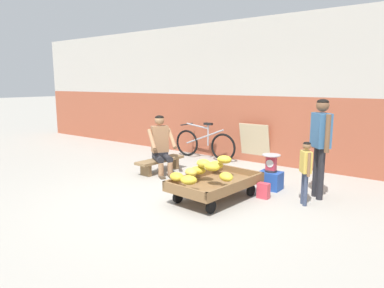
{
  "coord_description": "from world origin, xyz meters",
  "views": [
    {
      "loc": [
        3.27,
        -3.8,
        1.77
      ],
      "look_at": [
        -0.21,
        0.84,
        0.75
      ],
      "focal_mm": 32.72,
      "sensor_mm": 36.0,
      "label": 1
    }
  ],
  "objects_px": {
    "weighing_scale": "(271,163)",
    "customer_adult": "(321,137)",
    "banana_cart": "(216,184)",
    "plastic_crate": "(270,180)",
    "low_bench": "(160,162)",
    "bicycle_near_left": "(204,144)",
    "shopping_bag": "(263,191)",
    "sign_board": "(255,143)",
    "customer_child": "(306,166)",
    "vendor_seated": "(161,145)"
  },
  "relations": [
    {
      "from": "sign_board",
      "to": "weighing_scale",
      "type": "bearing_deg",
      "value": -55.33
    },
    {
      "from": "bicycle_near_left",
      "to": "customer_adult",
      "type": "xyz_separation_m",
      "value": [
        3.06,
        -1.3,
        0.6
      ]
    },
    {
      "from": "bicycle_near_left",
      "to": "customer_child",
      "type": "distance_m",
      "value": 3.48
    },
    {
      "from": "weighing_scale",
      "to": "shopping_bag",
      "type": "distance_m",
      "value": 0.61
    },
    {
      "from": "vendor_seated",
      "to": "customer_adult",
      "type": "bearing_deg",
      "value": 6.24
    },
    {
      "from": "plastic_crate",
      "to": "bicycle_near_left",
      "type": "xyz_separation_m",
      "value": [
        -2.28,
        1.32,
        0.2
      ]
    },
    {
      "from": "plastic_crate",
      "to": "banana_cart",
      "type": "bearing_deg",
      "value": -114.35
    },
    {
      "from": "plastic_crate",
      "to": "customer_child",
      "type": "xyz_separation_m",
      "value": [
        0.72,
        -0.42,
        0.43
      ]
    },
    {
      "from": "plastic_crate",
      "to": "shopping_bag",
      "type": "xyz_separation_m",
      "value": [
        0.11,
        -0.5,
        -0.03
      ]
    },
    {
      "from": "plastic_crate",
      "to": "weighing_scale",
      "type": "distance_m",
      "value": 0.3
    },
    {
      "from": "plastic_crate",
      "to": "sign_board",
      "type": "xyz_separation_m",
      "value": [
        -1.12,
        1.62,
        0.29
      ]
    },
    {
      "from": "vendor_seated",
      "to": "customer_child",
      "type": "distance_m",
      "value": 2.9
    },
    {
      "from": "shopping_bag",
      "to": "plastic_crate",
      "type": "bearing_deg",
      "value": 102.71
    },
    {
      "from": "shopping_bag",
      "to": "vendor_seated",
      "type": "bearing_deg",
      "value": 175.0
    },
    {
      "from": "weighing_scale",
      "to": "plastic_crate",
      "type": "bearing_deg",
      "value": 90.0
    },
    {
      "from": "weighing_scale",
      "to": "customer_adult",
      "type": "distance_m",
      "value": 0.92
    },
    {
      "from": "banana_cart",
      "to": "bicycle_near_left",
      "type": "xyz_separation_m",
      "value": [
        -1.83,
        2.32,
        0.11
      ]
    },
    {
      "from": "vendor_seated",
      "to": "plastic_crate",
      "type": "bearing_deg",
      "value": 7.92
    },
    {
      "from": "low_bench",
      "to": "sign_board",
      "type": "height_order",
      "value": "sign_board"
    },
    {
      "from": "bicycle_near_left",
      "to": "customer_adult",
      "type": "relative_size",
      "value": 1.09
    },
    {
      "from": "vendor_seated",
      "to": "customer_adult",
      "type": "distance_m",
      "value": 3.0
    },
    {
      "from": "weighing_scale",
      "to": "customer_adult",
      "type": "xyz_separation_m",
      "value": [
        0.77,
        0.02,
        0.5
      ]
    },
    {
      "from": "bicycle_near_left",
      "to": "customer_child",
      "type": "height_order",
      "value": "customer_child"
    },
    {
      "from": "banana_cart",
      "to": "plastic_crate",
      "type": "distance_m",
      "value": 1.1
    },
    {
      "from": "vendor_seated",
      "to": "sign_board",
      "type": "xyz_separation_m",
      "value": [
        1.06,
        1.93,
        -0.13
      ]
    },
    {
      "from": "shopping_bag",
      "to": "bicycle_near_left",
      "type": "bearing_deg",
      "value": 142.67
    },
    {
      "from": "weighing_scale",
      "to": "banana_cart",
      "type": "bearing_deg",
      "value": -114.37
    },
    {
      "from": "banana_cart",
      "to": "plastic_crate",
      "type": "xyz_separation_m",
      "value": [
        0.45,
        1.0,
        -0.09
      ]
    },
    {
      "from": "sign_board",
      "to": "customer_child",
      "type": "xyz_separation_m",
      "value": [
        1.84,
        -2.05,
        0.14
      ]
    },
    {
      "from": "banana_cart",
      "to": "low_bench",
      "type": "distance_m",
      "value": 1.95
    },
    {
      "from": "low_bench",
      "to": "bicycle_near_left",
      "type": "xyz_separation_m",
      "value": [
        -0.03,
        1.58,
        0.15
      ]
    },
    {
      "from": "banana_cart",
      "to": "plastic_crate",
      "type": "height_order",
      "value": "banana_cart"
    },
    {
      "from": "sign_board",
      "to": "customer_adult",
      "type": "xyz_separation_m",
      "value": [
        1.9,
        -1.6,
        0.51
      ]
    },
    {
      "from": "vendor_seated",
      "to": "customer_child",
      "type": "relative_size",
      "value": 1.21
    },
    {
      "from": "weighing_scale",
      "to": "sign_board",
      "type": "height_order",
      "value": "sign_board"
    },
    {
      "from": "customer_child",
      "to": "customer_adult",
      "type": "bearing_deg",
      "value": 82.92
    },
    {
      "from": "low_bench",
      "to": "vendor_seated",
      "type": "xyz_separation_m",
      "value": [
        0.07,
        -0.05,
        0.37
      ]
    },
    {
      "from": "sign_board",
      "to": "bicycle_near_left",
      "type": "bearing_deg",
      "value": -165.52
    },
    {
      "from": "low_bench",
      "to": "customer_adult",
      "type": "bearing_deg",
      "value": 5.19
    },
    {
      "from": "low_bench",
      "to": "bicycle_near_left",
      "type": "distance_m",
      "value": 1.59
    },
    {
      "from": "vendor_seated",
      "to": "weighing_scale",
      "type": "bearing_deg",
      "value": 7.9
    },
    {
      "from": "vendor_seated",
      "to": "bicycle_near_left",
      "type": "height_order",
      "value": "vendor_seated"
    },
    {
      "from": "sign_board",
      "to": "customer_child",
      "type": "relative_size",
      "value": 0.94
    },
    {
      "from": "weighing_scale",
      "to": "bicycle_near_left",
      "type": "bearing_deg",
      "value": 149.88
    },
    {
      "from": "weighing_scale",
      "to": "customer_child",
      "type": "height_order",
      "value": "customer_child"
    },
    {
      "from": "vendor_seated",
      "to": "weighing_scale",
      "type": "height_order",
      "value": "vendor_seated"
    },
    {
      "from": "bicycle_near_left",
      "to": "customer_child",
      "type": "xyz_separation_m",
      "value": [
        3.0,
        -1.75,
        0.23
      ]
    },
    {
      "from": "banana_cart",
      "to": "sign_board",
      "type": "distance_m",
      "value": 2.71
    },
    {
      "from": "weighing_scale",
      "to": "shopping_bag",
      "type": "height_order",
      "value": "weighing_scale"
    },
    {
      "from": "customer_adult",
      "to": "customer_child",
      "type": "bearing_deg",
      "value": -97.08
    }
  ]
}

